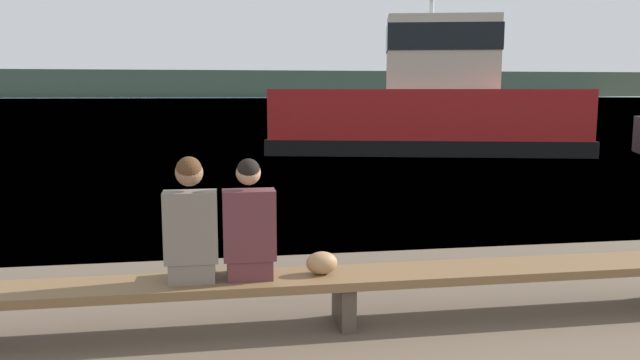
{
  "coord_description": "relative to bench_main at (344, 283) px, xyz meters",
  "views": [
    {
      "loc": [
        -1.35,
        -1.54,
        1.94
      ],
      "look_at": [
        -0.03,
        6.35,
        0.79
      ],
      "focal_mm": 35.0,
      "sensor_mm": 36.0,
      "label": 1
    }
  ],
  "objects": [
    {
      "name": "bench_main",
      "position": [
        0.0,
        0.0,
        0.0
      ],
      "size": [
        6.76,
        0.53,
        0.44
      ],
      "color": "brown",
      "rests_on": "ground"
    },
    {
      "name": "water_surface",
      "position": [
        0.33,
        122.27,
        -0.36
      ],
      "size": [
        240.0,
        240.0,
        0.0
      ],
      "primitive_type": "plane",
      "color": "#5684A3",
      "rests_on": "ground"
    },
    {
      "name": "shopping_bag",
      "position": [
        -0.18,
        0.01,
        0.17
      ],
      "size": [
        0.26,
        0.18,
        0.19
      ],
      "color": "#9E754C",
      "rests_on": "bench_main"
    },
    {
      "name": "tugboat_red",
      "position": [
        5.54,
        13.91,
        0.96
      ],
      "size": [
        10.13,
        5.24,
        6.42
      ],
      "rotation": [
        0.0,
        0.0,
        1.33
      ],
      "color": "#A81919",
      "rests_on": "water_surface"
    },
    {
      "name": "person_left",
      "position": [
        -1.23,
        -0.0,
        0.52
      ],
      "size": [
        0.41,
        0.37,
        1.0
      ],
      "color": "#70665B",
      "rests_on": "bench_main"
    },
    {
      "name": "person_right",
      "position": [
        -0.78,
        -0.0,
        0.5
      ],
      "size": [
        0.41,
        0.37,
        0.98
      ],
      "color": "#56282D",
      "rests_on": "bench_main"
    },
    {
      "name": "far_shoreline",
      "position": [
        0.33,
        188.39,
        3.57
      ],
      "size": [
        600.0,
        12.0,
        7.85
      ],
      "primitive_type": "cube",
      "color": "#384233",
      "rests_on": "ground"
    }
  ]
}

